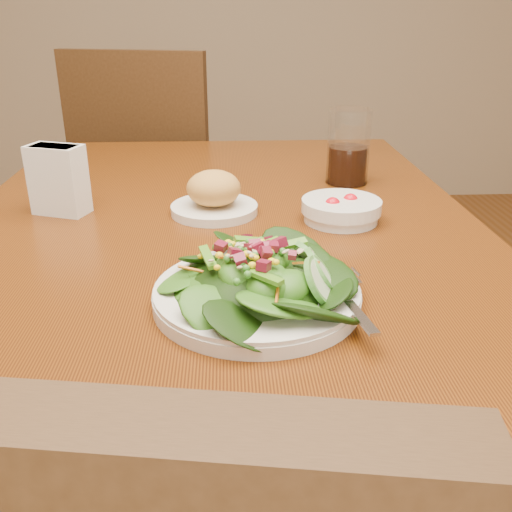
# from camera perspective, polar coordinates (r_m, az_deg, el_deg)

# --- Properties ---
(dining_table) EXTENTS (0.90, 1.40, 0.75)m
(dining_table) POSITION_cam_1_polar(r_m,az_deg,el_deg) (0.96, -3.63, -3.61)
(dining_table) COLOR #66300A
(dining_table) RESTS_ON ground_plane
(chair_far) EXTENTS (0.55, 0.55, 0.98)m
(chair_far) POSITION_cam_1_polar(r_m,az_deg,el_deg) (1.90, -9.79, 5.97)
(chair_far) COLOR #3C2512
(chair_far) RESTS_ON ground_plane
(salad_plate) EXTENTS (0.26, 0.26, 0.07)m
(salad_plate) POSITION_cam_1_polar(r_m,az_deg,el_deg) (0.70, 0.83, -2.72)
(salad_plate) COLOR silver
(salad_plate) RESTS_ON dining_table
(bread_plate) EXTENTS (0.15, 0.15, 0.08)m
(bread_plate) POSITION_cam_1_polar(r_m,az_deg,el_deg) (1.01, -4.23, 5.99)
(bread_plate) COLOR silver
(bread_plate) RESTS_ON dining_table
(tomato_bowl) EXTENTS (0.14, 0.14, 0.04)m
(tomato_bowl) POSITION_cam_1_polar(r_m,az_deg,el_deg) (0.99, 8.51, 4.59)
(tomato_bowl) COLOR silver
(tomato_bowl) RESTS_ON dining_table
(drinking_glass) EXTENTS (0.09, 0.09, 0.15)m
(drinking_glass) POSITION_cam_1_polar(r_m,az_deg,el_deg) (1.20, 9.20, 10.24)
(drinking_glass) COLOR silver
(drinking_glass) RESTS_ON dining_table
(napkin_holder) EXTENTS (0.11, 0.08, 0.12)m
(napkin_holder) POSITION_cam_1_polar(r_m,az_deg,el_deg) (1.06, -19.19, 7.38)
(napkin_holder) COLOR white
(napkin_holder) RESTS_ON dining_table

